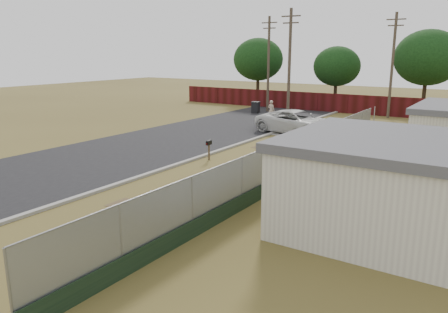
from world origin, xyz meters
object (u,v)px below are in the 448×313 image
Objects in this scene: pedestrian at (271,110)px; trash_bin at (256,107)px; fire_hydrant at (54,274)px; mailbox at (209,144)px; pickup_truck at (297,122)px.

pedestrian reaches higher than trash_bin.
fire_hydrant is 0.45× the size of pedestrian.
trash_bin is (-3.33, 3.23, -0.29)m from pedestrian.
pickup_truck is at bearing 85.80° from mailbox.
pedestrian is at bearing -44.11° from trash_bin.
mailbox is at bearing 107.91° from pedestrian.
pickup_truck is 3.53× the size of pedestrian.
pedestrian is 1.57× the size of trash_bin.
pedestrian is (-8.12, 27.41, 0.49)m from fire_hydrant.
pedestrian is (-3.73, 14.52, -0.01)m from mailbox.
mailbox is 15.00m from pedestrian.
trash_bin is at bearing 110.49° from fire_hydrant.
fire_hydrant is at bearing 109.99° from pedestrian.
pickup_truck reaches higher than fire_hydrant.
trash_bin is at bearing 53.63° from pickup_truck.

